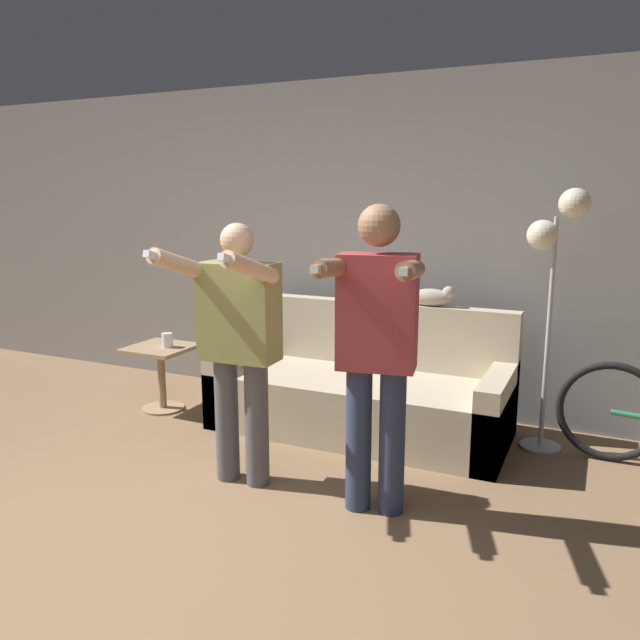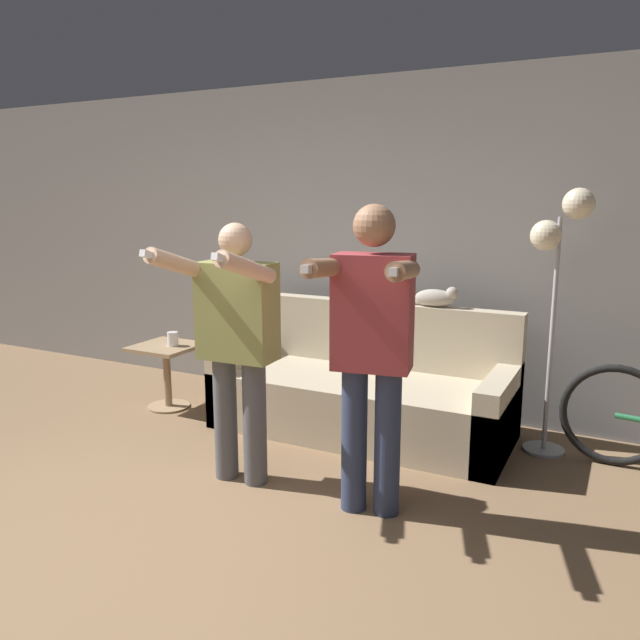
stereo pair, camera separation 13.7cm
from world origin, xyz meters
The scene contains 9 objects.
ground_plane centered at (0.00, 0.00, 0.00)m, with size 16.00×16.00×0.00m, color #846647.
wall_back centered at (0.00, 2.92, 1.30)m, with size 10.00×0.05×2.60m.
couch centered at (0.43, 2.29, 0.28)m, with size 2.12×0.89×0.90m.
person_left centered at (0.10, 1.18, 0.90)m, with size 0.54×0.67×1.55m.
person_right centered at (0.94, 1.18, 0.96)m, with size 0.56×0.73×1.66m.
cat centered at (0.86, 2.62, 0.97)m, with size 0.41×0.13×0.15m.
floor_lamp centered at (1.69, 2.48, 1.36)m, with size 0.38×0.27×1.74m.
side_table centered at (-1.18, 2.03, 0.38)m, with size 0.48×0.48×0.52m.
cup centered at (-1.11, 2.04, 0.58)m, with size 0.09×0.09×0.11m.
Camera 1 is at (2.00, -1.80, 1.69)m, focal length 35.00 mm.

